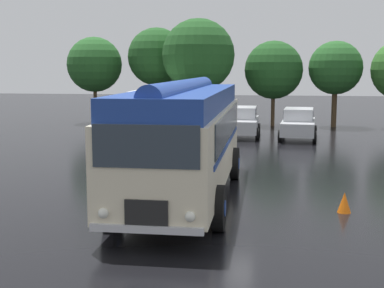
% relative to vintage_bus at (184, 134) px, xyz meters
% --- Properties ---
extents(ground_plane, '(120.00, 120.00, 0.00)m').
position_rel_vintage_bus_xyz_m(ground_plane, '(0.77, 0.47, -1.89)').
color(ground_plane, black).
extents(vintage_bus, '(2.95, 10.15, 3.49)m').
position_rel_vintage_bus_xyz_m(vintage_bus, '(0.00, 0.00, 0.00)').
color(vintage_bus, beige).
rests_on(vintage_bus, ground).
extents(car_near_left, '(1.99, 4.22, 1.66)m').
position_rel_vintage_bus_xyz_m(car_near_left, '(-1.49, 14.08, -1.05)').
color(car_near_left, '#4C5156').
rests_on(car_near_left, ground).
extents(car_mid_left, '(1.97, 4.20, 1.66)m').
position_rel_vintage_bus_xyz_m(car_mid_left, '(0.92, 14.55, -1.05)').
color(car_mid_left, '#B7BABF').
rests_on(car_mid_left, ground).
extents(car_mid_right, '(2.23, 4.33, 1.66)m').
position_rel_vintage_bus_xyz_m(car_mid_right, '(3.98, 13.89, -1.05)').
color(car_mid_right, '#B7BABF').
rests_on(car_mid_right, ground).
extents(box_van, '(2.50, 5.84, 2.50)m').
position_rel_vintage_bus_xyz_m(box_van, '(-4.52, 14.82, -0.53)').
color(box_van, silver).
rests_on(box_van, ground).
extents(tree_far_left, '(3.77, 3.77, 5.94)m').
position_rel_vintage_bus_xyz_m(tree_far_left, '(-9.58, 20.51, 2.18)').
color(tree_far_left, '#4C3823').
rests_on(tree_far_left, ground).
extents(tree_left_of_centre, '(3.90, 3.90, 6.52)m').
position_rel_vintage_bus_xyz_m(tree_left_of_centre, '(-5.31, 20.48, 2.76)').
color(tree_left_of_centre, '#4C3823').
rests_on(tree_left_of_centre, ground).
extents(tree_centre, '(4.60, 4.60, 6.92)m').
position_rel_vintage_bus_xyz_m(tree_centre, '(-2.19, 18.70, 2.69)').
color(tree_centre, '#4C3823').
rests_on(tree_centre, ground).
extents(tree_right_of_centre, '(3.79, 3.79, 5.58)m').
position_rel_vintage_bus_xyz_m(tree_right_of_centre, '(2.73, 20.36, 1.74)').
color(tree_right_of_centre, '#4C3823').
rests_on(tree_right_of_centre, ground).
extents(tree_far_right, '(3.43, 3.43, 5.54)m').
position_rel_vintage_bus_xyz_m(tree_far_right, '(6.61, 20.31, 1.98)').
color(tree_far_right, '#4C3823').
rests_on(tree_far_right, ground).
extents(traffic_cone, '(0.36, 0.36, 0.55)m').
position_rel_vintage_bus_xyz_m(traffic_cone, '(4.47, -0.99, -1.62)').
color(traffic_cone, orange).
rests_on(traffic_cone, ground).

